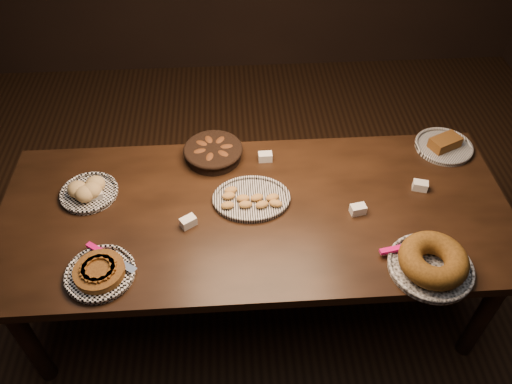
{
  "coord_description": "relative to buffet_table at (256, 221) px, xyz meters",
  "views": [
    {
      "loc": [
        -0.1,
        -1.57,
        2.47
      ],
      "look_at": [
        0.01,
        0.05,
        0.82
      ],
      "focal_mm": 35.0,
      "sensor_mm": 36.0,
      "label": 1
    }
  ],
  "objects": [
    {
      "name": "ground",
      "position": [
        0.0,
        0.0,
        -0.68
      ],
      "size": [
        5.0,
        5.0,
        0.0
      ],
      "primitive_type": "plane",
      "color": "black",
      "rests_on": "ground"
    },
    {
      "name": "buffet_table",
      "position": [
        0.0,
        0.0,
        0.0
      ],
      "size": [
        2.4,
        1.0,
        0.75
      ],
      "color": "black",
      "rests_on": "ground"
    },
    {
      "name": "apple_tart_plate",
      "position": [
        -0.67,
        -0.32,
        0.1
      ],
      "size": [
        0.3,
        0.3,
        0.06
      ],
      "rotation": [
        0.0,
        0.0,
        0.29
      ],
      "color": "white",
      "rests_on": "buffet_table"
    },
    {
      "name": "madeleine_platter",
      "position": [
        -0.02,
        0.06,
        0.09
      ],
      "size": [
        0.36,
        0.3,
        0.04
      ],
      "rotation": [
        0.0,
        0.0,
        0.19
      ],
      "color": "black",
      "rests_on": "buffet_table"
    },
    {
      "name": "bundt_cake_plate",
      "position": [
        0.71,
        -0.38,
        0.12
      ],
      "size": [
        0.38,
        0.36,
        0.11
      ],
      "rotation": [
        0.0,
        0.0,
        0.12
      ],
      "color": "black",
      "rests_on": "buffet_table"
    },
    {
      "name": "croissant_basket",
      "position": [
        -0.19,
        0.38,
        0.12
      ],
      "size": [
        0.35,
        0.35,
        0.08
      ],
      "rotation": [
        0.0,
        0.0,
        0.31
      ],
      "color": "black",
      "rests_on": "buffet_table"
    },
    {
      "name": "bread_roll_plate",
      "position": [
        -0.79,
        0.14,
        0.11
      ],
      "size": [
        0.28,
        0.28,
        0.09
      ],
      "rotation": [
        0.0,
        0.0,
        -0.41
      ],
      "color": "white",
      "rests_on": "buffet_table"
    },
    {
      "name": "loaf_plate",
      "position": [
        1.02,
        0.38,
        0.09
      ],
      "size": [
        0.3,
        0.3,
        0.07
      ],
      "rotation": [
        0.0,
        0.0,
        0.43
      ],
      "color": "black",
      "rests_on": "buffet_table"
    },
    {
      "name": "tent_cards",
      "position": [
        0.06,
        0.09,
        0.1
      ],
      "size": [
        1.64,
        0.48,
        0.04
      ],
      "color": "white",
      "rests_on": "buffet_table"
    }
  ]
}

